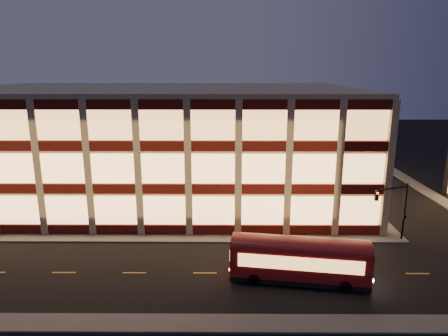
{
  "coord_description": "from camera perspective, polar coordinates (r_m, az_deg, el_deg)",
  "views": [
    {
      "loc": [
        5.81,
        -36.64,
        16.81
      ],
      "look_at": [
        5.53,
        8.0,
        5.71
      ],
      "focal_mm": 32.0,
      "sensor_mm": 36.0,
      "label": 1
    }
  ],
  "objects": [
    {
      "name": "ground",
      "position": [
        40.73,
        -8.02,
        -10.56
      ],
      "size": [
        200.0,
        200.0,
        0.0
      ],
      "primitive_type": "plane",
      "color": "black",
      "rests_on": "ground"
    },
    {
      "name": "sidewalk_office_south",
      "position": [
        42.12,
        -11.92,
        -9.76
      ],
      "size": [
        54.0,
        2.0,
        0.15
      ],
      "primitive_type": "cube",
      "color": "#514F4C",
      "rests_on": "ground"
    },
    {
      "name": "sidewalk_office_east",
      "position": [
        58.76,
        17.38,
        -3.24
      ],
      "size": [
        2.0,
        30.0,
        0.15
      ],
      "primitive_type": "cube",
      "color": "#514F4C",
      "rests_on": "ground"
    },
    {
      "name": "sidewalk_tower_west",
      "position": [
        62.86,
        27.02,
        -3.04
      ],
      "size": [
        2.0,
        30.0,
        0.15
      ],
      "primitive_type": "cube",
      "color": "#514F4C",
      "rests_on": "ground"
    },
    {
      "name": "sidewalk_near",
      "position": [
        29.54,
        -11.84,
        -20.88
      ],
      "size": [
        100.0,
        2.0,
        0.15
      ],
      "primitive_type": "cube",
      "color": "#514F4C",
      "rests_on": "ground"
    },
    {
      "name": "office_building",
      "position": [
        55.09,
        -8.78,
        3.81
      ],
      "size": [
        50.45,
        30.45,
        14.5
      ],
      "color": "tan",
      "rests_on": "ground"
    },
    {
      "name": "traffic_signal_far",
      "position": [
        42.31,
        23.22,
        -4.67
      ],
      "size": [
        3.79,
        1.87,
        6.0
      ],
      "color": "black",
      "rests_on": "ground"
    },
    {
      "name": "trolley_bus",
      "position": [
        33.48,
        10.72,
        -12.44
      ],
      "size": [
        11.24,
        4.34,
        3.71
      ],
      "rotation": [
        0.0,
        0.0,
        -0.15
      ],
      "color": "maroon",
      "rests_on": "ground"
    }
  ]
}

